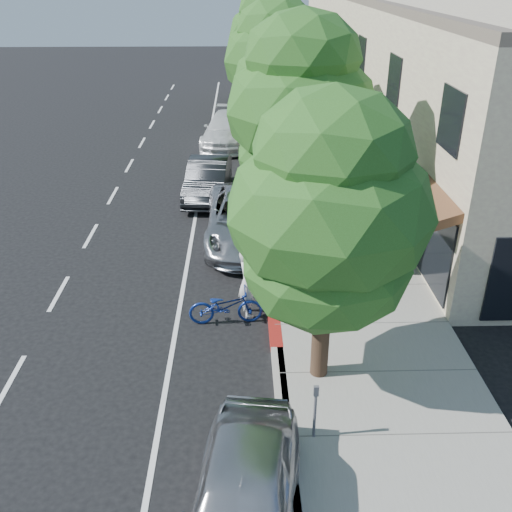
{
  "coord_description": "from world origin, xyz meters",
  "views": [
    {
      "loc": [
        -0.83,
        -12.47,
        8.51
      ],
      "look_at": [
        -0.45,
        1.61,
        1.35
      ],
      "focal_mm": 40.0,
      "sensor_mm": 36.0,
      "label": 1
    }
  ],
  "objects_px": {
    "street_tree_2": "(285,88)",
    "dark_sedan": "(208,179)",
    "silver_suv": "(246,218)",
    "street_tree_3": "(276,62)",
    "bicycle": "(226,306)",
    "pedestrian": "(342,165)",
    "dark_suv_far": "(245,93)",
    "street_tree_4": "(270,40)",
    "street_tree_1": "(300,113)",
    "near_car_a": "(243,501)",
    "street_tree_0": "(328,215)",
    "white_pickup": "(227,129)",
    "street_tree_5": "(266,34)",
    "cyclist": "(247,282)"
  },
  "relations": [
    {
      "from": "street_tree_2",
      "to": "silver_suv",
      "type": "xyz_separation_m",
      "value": [
        -1.57,
        -4.5,
        -3.54
      ]
    },
    {
      "from": "street_tree_2",
      "to": "dark_sedan",
      "type": "height_order",
      "value": "street_tree_2"
    },
    {
      "from": "street_tree_3",
      "to": "cyclist",
      "type": "distance_m",
      "value": 15.71
    },
    {
      "from": "dark_suv_far",
      "to": "near_car_a",
      "type": "bearing_deg",
      "value": -97.96
    },
    {
      "from": "street_tree_0",
      "to": "cyclist",
      "type": "relative_size",
      "value": 3.34
    },
    {
      "from": "dark_sedan",
      "to": "dark_suv_far",
      "type": "distance_m",
      "value": 18.22
    },
    {
      "from": "street_tree_4",
      "to": "cyclist",
      "type": "height_order",
      "value": "street_tree_4"
    },
    {
      "from": "bicycle",
      "to": "street_tree_1",
      "type": "bearing_deg",
      "value": -34.34
    },
    {
      "from": "street_tree_5",
      "to": "dark_suv_far",
      "type": "bearing_deg",
      "value": -175.93
    },
    {
      "from": "street_tree_5",
      "to": "cyclist",
      "type": "relative_size",
      "value": 3.73
    },
    {
      "from": "street_tree_5",
      "to": "pedestrian",
      "type": "height_order",
      "value": "street_tree_5"
    },
    {
      "from": "cyclist",
      "to": "pedestrian",
      "type": "height_order",
      "value": "cyclist"
    },
    {
      "from": "street_tree_5",
      "to": "white_pickup",
      "type": "height_order",
      "value": "street_tree_5"
    },
    {
      "from": "street_tree_3",
      "to": "bicycle",
      "type": "height_order",
      "value": "street_tree_3"
    },
    {
      "from": "cyclist",
      "to": "white_pickup",
      "type": "xyz_separation_m",
      "value": [
        -0.85,
        16.79,
        -0.19
      ]
    },
    {
      "from": "street_tree_2",
      "to": "near_car_a",
      "type": "bearing_deg",
      "value": -96.27
    },
    {
      "from": "street_tree_0",
      "to": "street_tree_4",
      "type": "relative_size",
      "value": 0.85
    },
    {
      "from": "bicycle",
      "to": "pedestrian",
      "type": "bearing_deg",
      "value": -27.78
    },
    {
      "from": "street_tree_0",
      "to": "street_tree_3",
      "type": "xyz_separation_m",
      "value": [
        0.0,
        18.0,
        0.36
      ]
    },
    {
      "from": "street_tree_3",
      "to": "near_car_a",
      "type": "height_order",
      "value": "street_tree_3"
    },
    {
      "from": "street_tree_4",
      "to": "cyclist",
      "type": "xyz_separation_m",
      "value": [
        -1.6,
        -21.25,
        -3.81
      ]
    },
    {
      "from": "street_tree_4",
      "to": "silver_suv",
      "type": "relative_size",
      "value": 1.32
    },
    {
      "from": "street_tree_5",
      "to": "dark_suv_far",
      "type": "relative_size",
      "value": 1.76
    },
    {
      "from": "street_tree_2",
      "to": "near_car_a",
      "type": "height_order",
      "value": "street_tree_2"
    },
    {
      "from": "dark_sedan",
      "to": "pedestrian",
      "type": "height_order",
      "value": "pedestrian"
    },
    {
      "from": "street_tree_0",
      "to": "street_tree_1",
      "type": "xyz_separation_m",
      "value": [
        0.0,
        6.0,
        0.66
      ]
    },
    {
      "from": "street_tree_4",
      "to": "street_tree_1",
      "type": "bearing_deg",
      "value": -90.0
    },
    {
      "from": "white_pickup",
      "to": "silver_suv",
      "type": "bearing_deg",
      "value": -78.66
    },
    {
      "from": "silver_suv",
      "to": "street_tree_2",
      "type": "bearing_deg",
      "value": 70.9
    },
    {
      "from": "white_pickup",
      "to": "bicycle",
      "type": "bearing_deg",
      "value": -81.94
    },
    {
      "from": "street_tree_5",
      "to": "cyclist",
      "type": "bearing_deg",
      "value": -93.36
    },
    {
      "from": "pedestrian",
      "to": "near_car_a",
      "type": "bearing_deg",
      "value": 53.53
    },
    {
      "from": "street_tree_1",
      "to": "white_pickup",
      "type": "relative_size",
      "value": 1.36
    },
    {
      "from": "street_tree_4",
      "to": "white_pickup",
      "type": "bearing_deg",
      "value": -118.8
    },
    {
      "from": "street_tree_5",
      "to": "white_pickup",
      "type": "xyz_separation_m",
      "value": [
        -2.45,
        -10.46,
        -3.73
      ]
    },
    {
      "from": "silver_suv",
      "to": "white_pickup",
      "type": "bearing_deg",
      "value": 94.33
    },
    {
      "from": "silver_suv",
      "to": "pedestrian",
      "type": "relative_size",
      "value": 3.7
    },
    {
      "from": "street_tree_4",
      "to": "near_car_a",
      "type": "height_order",
      "value": "street_tree_4"
    },
    {
      "from": "pedestrian",
      "to": "dark_suv_far",
      "type": "bearing_deg",
      "value": -98.77
    },
    {
      "from": "street_tree_5",
      "to": "dark_sedan",
      "type": "xyz_separation_m",
      "value": [
        -3.1,
        -18.24,
        -3.78
      ]
    },
    {
      "from": "street_tree_5",
      "to": "dark_sedan",
      "type": "distance_m",
      "value": 18.89
    },
    {
      "from": "cyclist",
      "to": "silver_suv",
      "type": "distance_m",
      "value": 4.75
    },
    {
      "from": "street_tree_0",
      "to": "pedestrian",
      "type": "height_order",
      "value": "street_tree_0"
    },
    {
      "from": "street_tree_1",
      "to": "street_tree_3",
      "type": "xyz_separation_m",
      "value": [
        -0.0,
        12.0,
        -0.3
      ]
    },
    {
      "from": "silver_suv",
      "to": "white_pickup",
      "type": "height_order",
      "value": "silver_suv"
    },
    {
      "from": "bicycle",
      "to": "dark_sedan",
      "type": "xyz_separation_m",
      "value": [
        -0.92,
        9.4,
        0.24
      ]
    },
    {
      "from": "silver_suv",
      "to": "pedestrian",
      "type": "bearing_deg",
      "value": 52.61
    },
    {
      "from": "silver_suv",
      "to": "white_pickup",
      "type": "relative_size",
      "value": 1.06
    },
    {
      "from": "street_tree_0",
      "to": "street_tree_1",
      "type": "relative_size",
      "value": 0.88
    },
    {
      "from": "street_tree_4",
      "to": "cyclist",
      "type": "relative_size",
      "value": 3.92
    }
  ]
}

